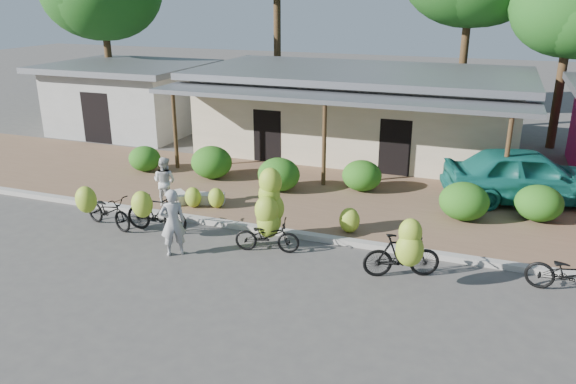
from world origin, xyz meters
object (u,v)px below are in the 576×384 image
object	(u,v)px
bike_far_right	(572,274)
sack_near	(210,199)
bystander	(165,181)
vendor	(173,222)
bike_left	(154,212)
bike_far_left	(105,209)
bike_right	(404,252)
teal_van	(527,175)
tree_near_right	(567,7)
sack_far	(180,197)
bike_center	(269,218)

from	to	relation	value
bike_far_right	sack_near	world-z (taller)	bike_far_right
sack_near	bystander	distance (m)	1.45
vendor	bike_left	bearing A→B (deg)	-78.20
bike_far_left	bike_right	distance (m)	8.23
sack_near	bystander	xyz separation A→B (m)	(-1.17, -0.61, 0.60)
vendor	teal_van	bearing A→B (deg)	-179.40
bike_far_left	vendor	size ratio (longest dim) A/B	1.11
tree_near_right	teal_van	xyz separation A→B (m)	(-1.06, -7.90, -4.72)
bike_far_left	teal_van	distance (m)	12.45
bike_right	bike_far_right	size ratio (longest dim) A/B	0.95
bike_far_right	teal_van	xyz separation A→B (m)	(-0.81, 5.54, 0.47)
sack_far	bike_left	bearing A→B (deg)	-77.14
bike_right	bike_far_right	bearing A→B (deg)	-102.21
bike_far_left	bike_left	xyz separation A→B (m)	(1.47, 0.17, 0.06)
sack_near	teal_van	world-z (taller)	teal_van
bike_far_right	vendor	bearing A→B (deg)	105.86
bike_far_left	bike_left	bearing A→B (deg)	-67.64
bike_far_right	sack_near	bearing A→B (deg)	86.30
bystander	teal_van	size ratio (longest dim) A/B	0.31
bystander	teal_van	world-z (taller)	teal_van
bike_center	sack_far	size ratio (longest dim) A/B	2.73
bike_left	vendor	world-z (taller)	vendor
teal_van	bike_center	bearing A→B (deg)	115.12
bike_center	teal_van	distance (m)	8.33
tree_near_right	bike_far_right	size ratio (longest dim) A/B	3.86
bike_far_left	bike_far_right	xyz separation A→B (m)	(11.73, 0.43, -0.07)
bike_far_left	tree_near_right	bearing A→B (deg)	-25.17
sack_far	teal_van	bearing A→B (deg)	20.38
bike_left	sack_far	xyz separation A→B (m)	(-0.48, 2.11, -0.36)
vendor	teal_van	distance (m)	10.68
bike_far_right	teal_van	bearing A→B (deg)	16.34
teal_van	bike_right	bearing A→B (deg)	139.72
bike_left	bike_right	bearing A→B (deg)	-96.04
tree_near_right	sack_near	bearing A→B (deg)	-131.35
sack_near	vendor	bearing A→B (deg)	-77.49
vendor	teal_van	size ratio (longest dim) A/B	0.35
bike_far_right	vendor	size ratio (longest dim) A/B	1.12
bike_far_right	bystander	size ratio (longest dim) A/B	1.28
sack_near	sack_far	distance (m)	0.97
bike_center	bike_far_right	size ratio (longest dim) A/B	1.06
bike_far_right	teal_van	distance (m)	5.62
bike_far_right	bike_left	bearing A→B (deg)	99.49
tree_near_right	bike_left	world-z (taller)	tree_near_right
sack_far	bystander	bearing A→B (deg)	-117.35
bike_right	sack_far	world-z (taller)	bike_right
bike_far_left	sack_far	world-z (taller)	bike_far_left
sack_near	vendor	size ratio (longest dim) A/B	0.49
sack_near	sack_far	xyz separation A→B (m)	(-0.95, -0.18, -0.01)
bystander	tree_near_right	bearing A→B (deg)	-131.64
bike_left	bystander	world-z (taller)	bystander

